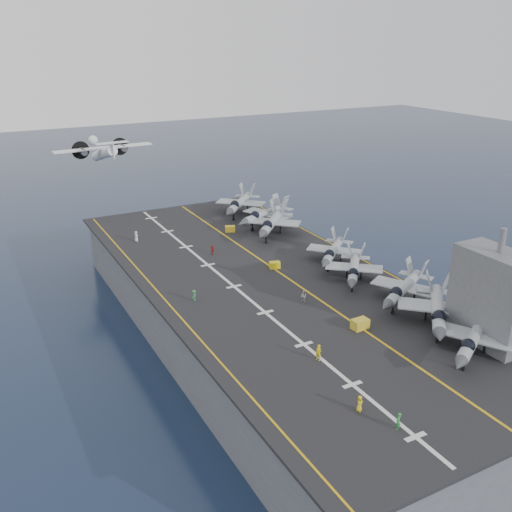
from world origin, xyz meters
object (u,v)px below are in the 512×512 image
fighter_jet_0 (474,337)px  island_superstructure (495,286)px  transport_plane (104,154)px  tow_cart_a (360,324)px

fighter_jet_0 → island_superstructure: bearing=20.6°
island_superstructure → transport_plane: island_superstructure is taller
island_superstructure → fighter_jet_0: 6.92m
island_superstructure → fighter_jet_0: bearing=-159.4°
tow_cart_a → transport_plane: transport_plane is taller
tow_cart_a → transport_plane: (-13.52, 76.73, 10.62)m
island_superstructure → tow_cart_a: 17.23m
fighter_jet_0 → transport_plane: bearing=103.5°
fighter_jet_0 → tow_cart_a: (-7.78, 11.71, -1.78)m
fighter_jet_0 → transport_plane: size_ratio=0.74×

